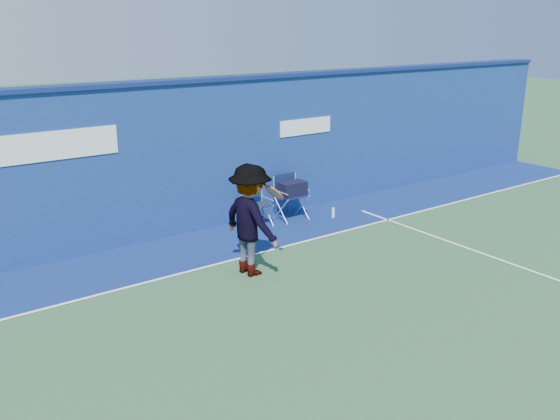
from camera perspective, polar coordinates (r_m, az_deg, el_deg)
ground at (r=8.13m, az=4.02°, el=-12.76°), size 80.00×80.00×0.00m
stadium_wall at (r=11.77m, az=-12.18°, el=4.64°), size 24.00×0.50×3.08m
out_of_bounds_strip at (r=11.26m, az=-9.39°, el=-4.02°), size 24.00×1.80×0.01m
court_lines at (r=8.53m, az=1.41°, el=-11.06°), size 24.00×12.00×0.01m
directors_chair_left at (r=12.47m, az=-2.20°, el=-0.31°), size 0.50×0.47×0.85m
directors_chair_right at (r=12.86m, az=1.11°, el=0.86°), size 0.58×0.52×0.98m
water_bottle at (r=13.09m, az=5.14°, el=-0.27°), size 0.07×0.07×0.23m
tennis_player at (r=9.91m, az=-2.84°, el=-0.96°), size 0.96×1.30×1.91m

